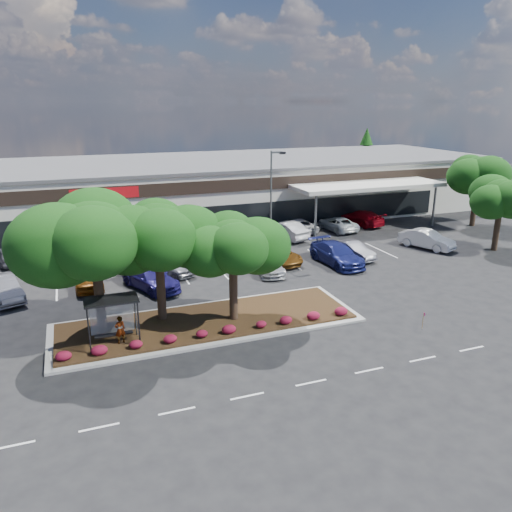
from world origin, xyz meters
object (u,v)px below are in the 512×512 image
object	(u,v)px
car_0	(3,289)
car_1	(89,276)
survey_stake	(423,318)
light_pole	(272,213)

from	to	relation	value
car_0	car_1	world-z (taller)	car_1
survey_stake	car_0	bearing A→B (deg)	150.03
light_pole	survey_stake	bearing A→B (deg)	-78.66
survey_stake	car_0	distance (m)	26.92
light_pole	car_1	world-z (taller)	light_pole
survey_stake	car_1	xyz separation A→B (m)	(-17.84, 14.05, 0.17)
light_pole	survey_stake	distance (m)	16.25
survey_stake	car_0	size ratio (longest dim) A/B	0.21
light_pole	car_0	bearing A→B (deg)	-173.92
light_pole	car_0	size ratio (longest dim) A/B	1.87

